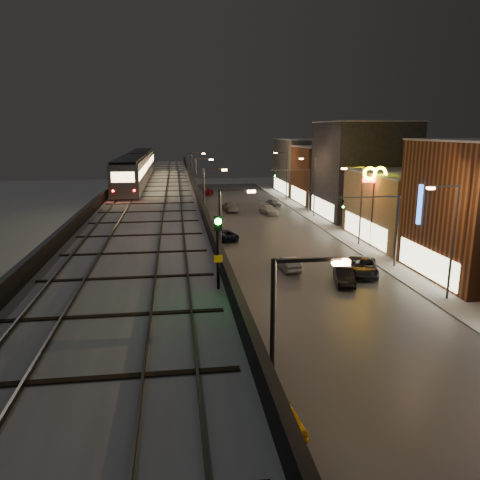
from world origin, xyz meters
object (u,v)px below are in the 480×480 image
car_onc_silver (344,277)px  car_onc_dark (363,267)px  rail_signal (218,238)px  car_onc_red (273,203)px  subway_train (137,167)px  car_far_white (208,192)px  car_mid_silver (224,235)px  car_mid_dark (230,207)px  car_near_white (288,264)px  car_onc_white (269,210)px  car_taxi (278,415)px

car_onc_silver → car_onc_dark: 3.55m
rail_signal → car_onc_red: (15.13, 60.76, -8.14)m
subway_train → car_far_white: bearing=71.0°
car_onc_red → car_far_white: bearing=106.9°
car_mid_silver → car_mid_dark: 20.42m
car_near_white → car_onc_silver: bearing=123.5°
car_far_white → car_onc_dark: (10.07, -55.80, 0.11)m
car_near_white → car_mid_silver: car_near_white is taller
subway_train → car_mid_silver: bearing=-34.0°
car_mid_dark → car_onc_dark: (7.95, -35.80, 0.01)m
car_onc_dark → subway_train: bearing=152.2°
rail_signal → subway_train: bearing=98.4°
car_mid_dark → car_onc_red: bearing=-156.7°
car_onc_silver → car_onc_white: size_ratio=0.89×
car_onc_red → car_taxi: bearing=-117.2°
car_near_white → car_far_white: car_far_white is taller
car_taxi → car_mid_dark: size_ratio=0.71×
car_mid_dark → car_onc_red: size_ratio=1.42×
subway_train → car_onc_silver: subway_train is taller
car_mid_silver → car_far_white: (1.04, 40.17, 0.01)m
car_far_white → car_onc_dark: bearing=115.9°
car_mid_silver → car_far_white: car_far_white is taller
car_taxi → car_onc_red: (12.53, 60.78, -0.01)m
car_taxi → car_onc_silver: (9.82, 18.54, 0.08)m
car_onc_white → car_onc_red: (2.37, 7.80, -0.08)m
car_taxi → subway_train: bearing=-87.7°
car_onc_silver → car_onc_white: (0.34, 34.44, -0.01)m
car_mid_silver → car_onc_white: car_onc_white is taller
rail_signal → car_onc_silver: size_ratio=0.71×
car_mid_silver → car_onc_silver: car_onc_silver is taller
car_near_white → car_mid_silver: bearing=-76.2°
car_onc_white → car_mid_silver: bearing=-129.4°
car_onc_dark → car_near_white: bearing=178.8°
car_far_white → car_onc_silver: 58.64m
car_taxi → car_onc_red: car_taxi is taller
rail_signal → car_near_white: rail_signal is taller
car_onc_silver → car_onc_dark: car_onc_dark is taller
car_mid_dark → car_onc_white: bearing=143.0°
car_far_white → car_onc_white: (7.76, -23.73, 0.05)m
car_taxi → car_onc_silver: car_onc_silver is taller
car_near_white → car_far_white: size_ratio=1.03×
rail_signal → car_taxi: (2.60, -0.02, -8.14)m
car_onc_silver → car_mid_silver: bearing=128.1°
car_taxi → car_onc_red: 62.05m
car_far_white → subway_train: bearing=86.7°
car_mid_silver → car_onc_silver: size_ratio=1.08×
car_mid_dark → car_onc_white: car_mid_dark is taller
rail_signal → car_onc_dark: bearing=54.2°
car_near_white → car_onc_dark: bearing=154.7°
subway_train → rail_signal: subway_train is taller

